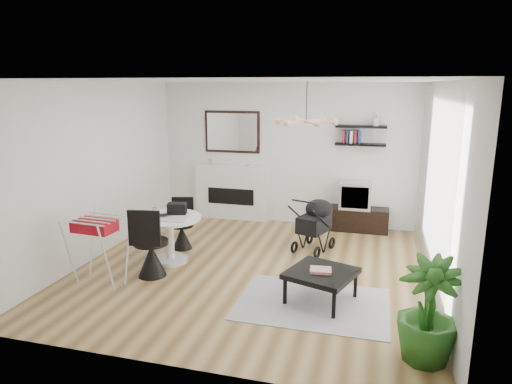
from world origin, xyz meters
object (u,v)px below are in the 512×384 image
(tv_console, at_px, (356,219))
(crt_tv, at_px, (356,195))
(potted_plant, at_px, (428,311))
(dining_table, at_px, (169,232))
(stroller, at_px, (315,226))
(fireplace, at_px, (232,185))
(coffee_table, at_px, (321,274))
(drying_rack, at_px, (99,249))

(tv_console, distance_m, crt_tv, 0.47)
(potted_plant, bearing_deg, dining_table, 154.20)
(tv_console, distance_m, stroller, 1.36)
(fireplace, height_order, tv_console, fireplace)
(stroller, bearing_deg, coffee_table, -60.12)
(drying_rack, distance_m, coffee_table, 2.96)
(stroller, xyz_separation_m, potted_plant, (1.48, -2.83, 0.13))
(dining_table, bearing_deg, potted_plant, -25.80)
(crt_tv, height_order, coffee_table, crt_tv)
(fireplace, bearing_deg, dining_table, -94.46)
(tv_console, height_order, crt_tv, crt_tv)
(coffee_table, xyz_separation_m, potted_plant, (1.15, -1.00, 0.17))
(crt_tv, bearing_deg, coffee_table, -94.37)
(fireplace, bearing_deg, coffee_table, -55.28)
(drying_rack, relative_size, potted_plant, 0.89)
(dining_table, height_order, potted_plant, potted_plant)
(tv_console, height_order, potted_plant, potted_plant)
(fireplace, bearing_deg, crt_tv, -3.27)
(potted_plant, bearing_deg, drying_rack, 170.03)
(tv_console, relative_size, crt_tv, 2.05)
(fireplace, xyz_separation_m, drying_rack, (-0.74, -3.46, -0.19))
(crt_tv, distance_m, drying_rack, 4.60)
(crt_tv, height_order, potted_plant, potted_plant)
(tv_console, height_order, stroller, stroller)
(fireplace, bearing_deg, potted_plant, -51.26)
(fireplace, distance_m, drying_rack, 3.54)
(dining_table, distance_m, stroller, 2.35)
(tv_console, xyz_separation_m, potted_plant, (0.88, -4.04, 0.31))
(dining_table, bearing_deg, crt_tv, 41.50)
(drying_rack, bearing_deg, coffee_table, 9.65)
(crt_tv, xyz_separation_m, drying_rack, (-3.18, -3.32, -0.18))
(coffee_table, distance_m, potted_plant, 1.53)
(fireplace, bearing_deg, stroller, -35.74)
(fireplace, height_order, coffee_table, fireplace)
(coffee_table, relative_size, potted_plant, 0.91)
(drying_rack, height_order, stroller, drying_rack)
(fireplace, height_order, drying_rack, fireplace)
(crt_tv, bearing_deg, stroller, -114.99)
(potted_plant, bearing_deg, fireplace, 128.74)
(dining_table, xyz_separation_m, potted_plant, (3.54, -1.71, 0.06))
(crt_tv, bearing_deg, potted_plant, -77.22)
(dining_table, xyz_separation_m, coffee_table, (2.39, -0.72, -0.11))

